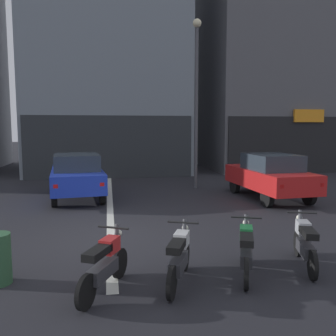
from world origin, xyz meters
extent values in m
plane|color=#232328|center=(0.00, 0.00, 0.00)|extent=(120.00, 120.00, 0.00)
cube|color=silver|center=(0.00, 6.00, 0.00)|extent=(0.20, 18.00, 0.01)
cube|color=gray|center=(0.05, 14.86, 7.90)|extent=(8.84, 9.50, 15.81)
cube|color=#292C30|center=(0.05, 10.06, 1.60)|extent=(8.49, 0.10, 3.20)
cube|color=#56565B|center=(10.65, 14.86, 6.78)|extent=(8.82, 9.13, 13.55)
cube|color=black|center=(10.65, 10.24, 1.60)|extent=(8.47, 0.10, 3.20)
cube|color=orange|center=(11.05, 10.17, 3.24)|extent=(1.77, 0.16, 0.71)
cylinder|color=black|center=(-2.09, 6.16, 0.32)|extent=(0.25, 0.66, 0.64)
cylinder|color=black|center=(-0.55, 6.33, 0.32)|extent=(0.25, 0.66, 0.64)
cylinder|color=black|center=(-1.79, 3.57, 0.32)|extent=(0.25, 0.66, 0.64)
cylinder|color=black|center=(-0.25, 3.75, 0.32)|extent=(0.25, 0.66, 0.64)
cube|color=#1E38BF|center=(-1.17, 4.95, 0.75)|extent=(2.22, 4.28, 0.66)
cube|color=#2D3842|center=(-1.16, 4.80, 1.36)|extent=(1.77, 2.13, 0.56)
cube|color=red|center=(-1.64, 2.87, 0.80)|extent=(0.15, 0.08, 0.12)
cube|color=red|center=(-0.24, 3.03, 0.80)|extent=(0.15, 0.08, 0.12)
cylinder|color=black|center=(4.90, 5.00, 0.32)|extent=(0.22, 0.65, 0.64)
cylinder|color=black|center=(6.45, 5.10, 0.32)|extent=(0.22, 0.65, 0.64)
cylinder|color=black|center=(5.07, 2.40, 0.32)|extent=(0.22, 0.65, 0.64)
cylinder|color=black|center=(6.62, 2.50, 0.32)|extent=(0.22, 0.65, 0.64)
cube|color=red|center=(5.76, 3.75, 0.75)|extent=(2.02, 4.20, 0.66)
cube|color=#2D3842|center=(5.77, 3.60, 1.36)|extent=(1.67, 2.06, 0.56)
cube|color=red|center=(5.19, 1.69, 0.80)|extent=(0.14, 0.07, 0.12)
cube|color=red|center=(6.59, 1.78, 0.80)|extent=(0.14, 0.07, 0.12)
cylinder|color=black|center=(2.07, 11.42, 0.32)|extent=(0.24, 0.65, 0.64)
cylinder|color=black|center=(0.53, 11.56, 0.32)|extent=(0.24, 0.65, 0.64)
cylinder|color=black|center=(2.30, 14.01, 0.32)|extent=(0.24, 0.65, 0.64)
cylinder|color=black|center=(0.75, 14.15, 0.32)|extent=(0.24, 0.65, 0.64)
cube|color=#B7BABF|center=(1.41, 12.79, 0.75)|extent=(2.11, 4.24, 0.66)
cube|color=#2D3842|center=(1.43, 12.94, 1.36)|extent=(1.72, 2.10, 0.56)
cube|color=red|center=(2.29, 14.74, 0.80)|extent=(0.14, 0.07, 0.12)
cube|color=red|center=(0.89, 14.86, 0.80)|extent=(0.14, 0.07, 0.12)
cylinder|color=#47474C|center=(3.66, 6.42, 3.33)|extent=(0.14, 0.14, 6.67)
sphere|color=beige|center=(3.66, 6.42, 6.85)|extent=(0.36, 0.36, 0.36)
cylinder|color=black|center=(0.13, -2.37, 0.26)|extent=(0.29, 0.50, 0.52)
cylinder|color=black|center=(-0.38, -3.40, 0.26)|extent=(0.29, 0.50, 0.52)
cube|color=#38383D|center=(-0.14, -2.93, 0.37)|extent=(0.51, 0.75, 0.22)
cube|color=black|center=(-0.21, -3.07, 0.72)|extent=(0.46, 0.64, 0.12)
cube|color=red|center=(-0.03, -2.70, 0.70)|extent=(0.36, 0.42, 0.24)
cylinder|color=#4C4C51|center=(0.07, -2.51, 0.63)|extent=(0.17, 0.24, 0.70)
cylinder|color=black|center=(0.03, -2.58, 0.95)|extent=(0.51, 0.28, 0.04)
sphere|color=silver|center=(0.12, -2.39, 0.80)|extent=(0.12, 0.12, 0.12)
cylinder|color=black|center=(1.32, -2.24, 0.26)|extent=(0.26, 0.51, 0.52)
cylinder|color=black|center=(0.88, -3.31, 0.26)|extent=(0.26, 0.51, 0.52)
cube|color=#38383D|center=(1.09, -2.82, 0.37)|extent=(0.47, 0.76, 0.22)
cube|color=black|center=(1.03, -2.97, 0.72)|extent=(0.43, 0.64, 0.12)
cube|color=silver|center=(1.18, -2.58, 0.70)|extent=(0.34, 0.42, 0.24)
cylinder|color=#4C4C51|center=(1.27, -2.38, 0.63)|extent=(0.16, 0.25, 0.70)
cylinder|color=black|center=(1.24, -2.46, 0.95)|extent=(0.52, 0.24, 0.04)
sphere|color=silver|center=(1.32, -2.27, 0.80)|extent=(0.12, 0.12, 0.12)
cylinder|color=black|center=(2.53, -2.09, 0.26)|extent=(0.25, 0.51, 0.52)
cylinder|color=black|center=(2.13, -3.17, 0.26)|extent=(0.25, 0.51, 0.52)
cube|color=#38383D|center=(2.31, -2.68, 0.37)|extent=(0.45, 0.76, 0.22)
cube|color=black|center=(2.26, -2.82, 0.72)|extent=(0.42, 0.64, 0.12)
cube|color=#1E7238|center=(2.40, -2.44, 0.70)|extent=(0.33, 0.41, 0.24)
cylinder|color=#4C4C51|center=(2.48, -2.23, 0.63)|extent=(0.15, 0.25, 0.70)
cylinder|color=black|center=(2.45, -2.31, 0.95)|extent=(0.53, 0.23, 0.04)
sphere|color=silver|center=(2.53, -2.12, 0.80)|extent=(0.12, 0.12, 0.12)
cylinder|color=black|center=(3.73, -1.91, 0.26)|extent=(0.22, 0.52, 0.52)
cylinder|color=black|center=(3.38, -3.01, 0.26)|extent=(0.22, 0.52, 0.52)
cube|color=#38383D|center=(3.54, -2.51, 0.37)|extent=(0.41, 0.76, 0.22)
cube|color=black|center=(3.49, -2.66, 0.72)|extent=(0.39, 0.64, 0.12)
cube|color=#B2B5BA|center=(3.62, -2.27, 0.70)|extent=(0.32, 0.41, 0.24)
cylinder|color=#4C4C51|center=(3.68, -2.06, 0.63)|extent=(0.14, 0.25, 0.70)
cylinder|color=black|center=(3.66, -2.13, 0.95)|extent=(0.54, 0.20, 0.04)
sphere|color=silver|center=(3.72, -1.94, 0.80)|extent=(0.12, 0.12, 0.12)
camera|label=1|loc=(-0.03, -8.40, 2.60)|focal=38.31mm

